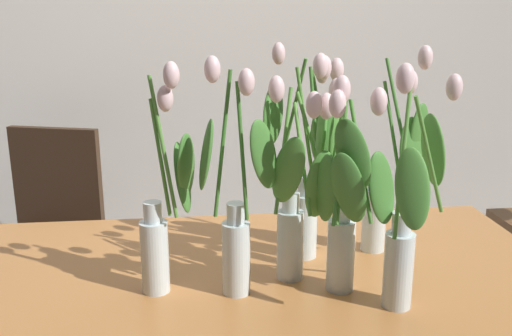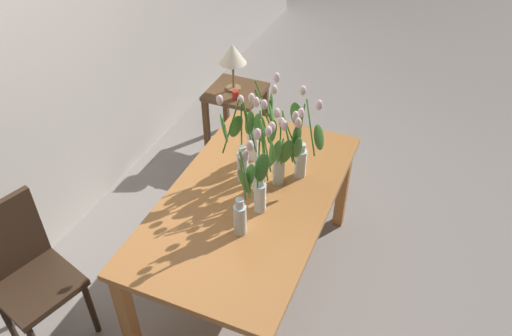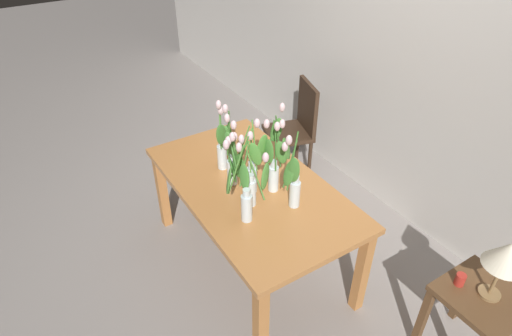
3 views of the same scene
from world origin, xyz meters
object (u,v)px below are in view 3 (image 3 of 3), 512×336
(tulip_vase_1, at_px, (250,165))
(table_lamp, at_px, (507,256))
(dining_table, at_px, (251,195))
(tulip_vase_2, at_px, (293,185))
(tulip_vase_4, at_px, (244,178))
(tulip_vase_0, at_px, (223,148))
(tulip_vase_5, at_px, (276,160))
(pillar_candle, at_px, (460,280))
(side_table, at_px, (479,308))
(tulip_vase_6, at_px, (247,196))
(dining_chair, at_px, (296,125))
(tulip_vase_3, at_px, (230,160))

(tulip_vase_1, distance_m, table_lamp, 1.49)
(dining_table, distance_m, tulip_vase_1, 0.34)
(tulip_vase_1, bearing_deg, tulip_vase_2, 28.83)
(tulip_vase_4, bearing_deg, tulip_vase_1, 132.85)
(tulip_vase_0, bearing_deg, tulip_vase_5, 23.71)
(tulip_vase_5, relative_size, pillar_candle, 7.78)
(tulip_vase_1, bearing_deg, side_table, 31.30)
(tulip_vase_4, relative_size, tulip_vase_6, 0.94)
(tulip_vase_4, xyz_separation_m, tulip_vase_6, (0.13, -0.06, -0.03))
(tulip_vase_5, bearing_deg, side_table, 26.63)
(tulip_vase_1, height_order, dining_chair, tulip_vase_1)
(side_table, bearing_deg, dining_table, -152.41)
(tulip_vase_0, xyz_separation_m, tulip_vase_2, (0.60, 0.16, 0.01))
(tulip_vase_5, xyz_separation_m, tulip_vase_6, (0.16, -0.31, -0.06))
(dining_table, relative_size, dining_chair, 1.72)
(tulip_vase_0, xyz_separation_m, table_lamp, (1.60, 0.79, -0.06))
(dining_table, relative_size, table_lamp, 4.02)
(tulip_vase_6, height_order, pillar_candle, tulip_vase_6)
(tulip_vase_0, height_order, tulip_vase_1, tulip_vase_1)
(tulip_vase_6, bearing_deg, tulip_vase_5, 117.19)
(tulip_vase_3, height_order, tulip_vase_6, tulip_vase_3)
(tulip_vase_3, xyz_separation_m, table_lamp, (1.43, 0.83, -0.08))
(dining_table, bearing_deg, tulip_vase_6, -35.01)
(tulip_vase_0, height_order, tulip_vase_6, tulip_vase_6)
(tulip_vase_4, bearing_deg, tulip_vase_6, -24.89)
(tulip_vase_5, distance_m, side_table, 1.45)
(table_lamp, bearing_deg, dining_chair, 173.19)
(dining_table, xyz_separation_m, side_table, (1.34, 0.70, -0.22))
(tulip_vase_1, distance_m, tulip_vase_6, 0.26)
(tulip_vase_3, relative_size, dining_chair, 0.62)
(tulip_vase_4, bearing_deg, tulip_vase_3, 170.23)
(dining_table, xyz_separation_m, dining_chair, (-0.79, 0.98, -0.12))
(tulip_vase_3, relative_size, pillar_candle, 7.63)
(dining_table, bearing_deg, dining_chair, 128.92)
(tulip_vase_3, distance_m, tulip_vase_4, 0.26)
(tulip_vase_2, xyz_separation_m, tulip_vase_4, (-0.18, -0.24, 0.03))
(tulip_vase_0, bearing_deg, side_table, 25.93)
(tulip_vase_0, distance_m, tulip_vase_2, 0.62)
(tulip_vase_3, bearing_deg, tulip_vase_4, -9.77)
(tulip_vase_1, height_order, tulip_vase_6, same)
(tulip_vase_4, height_order, dining_chair, tulip_vase_4)
(tulip_vase_0, height_order, tulip_vase_4, tulip_vase_0)
(dining_chair, xyz_separation_m, table_lamp, (2.14, -0.26, 0.33))
(tulip_vase_0, height_order, dining_chair, tulip_vase_0)
(dining_table, bearing_deg, side_table, 27.59)
(tulip_vase_5, distance_m, pillar_candle, 1.27)
(tulip_vase_2, height_order, tulip_vase_6, tulip_vase_2)
(tulip_vase_6, distance_m, side_table, 1.47)
(tulip_vase_0, xyz_separation_m, tulip_vase_6, (0.55, -0.14, 0.01))
(tulip_vase_0, relative_size, tulip_vase_2, 0.96)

